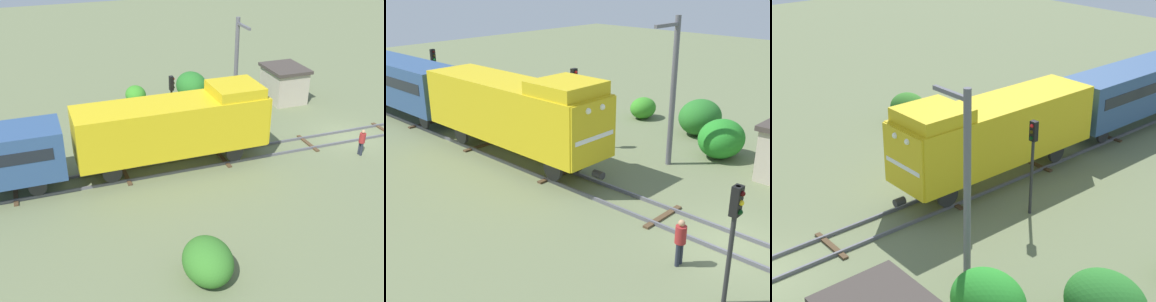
{
  "view_description": "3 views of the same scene",
  "coord_description": "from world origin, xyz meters",
  "views": [
    {
      "loc": [
        -23.89,
        19.64,
        14.12
      ],
      "look_at": [
        -1.49,
        11.62,
        1.71
      ],
      "focal_mm": 45.0,
      "sensor_mm": 36.0,
      "label": 1
    },
    {
      "loc": [
        -14.78,
        -6.25,
        9.31
      ],
      "look_at": [
        0.37,
        8.08,
        1.46
      ],
      "focal_mm": 45.0,
      "sensor_mm": 36.0,
      "label": 2
    },
    {
      "loc": [
        19.08,
        -6.14,
        13.4
      ],
      "look_at": [
        -0.66,
        10.79,
        1.83
      ],
      "focal_mm": 55.0,
      "sensor_mm": 36.0,
      "label": 3
    }
  ],
  "objects": [
    {
      "name": "bush_near",
      "position": [
        -9.56,
        13.81,
        0.93
      ],
      "size": [
        2.56,
        2.1,
        1.86
      ],
      "primitive_type": "ellipsoid",
      "color": "#337326",
      "rests_on": "ground"
    },
    {
      "name": "catenary_mast",
      "position": [
        4.93,
        6.09,
        3.94
      ],
      "size": [
        1.94,
        0.28,
        7.4
      ],
      "color": "#595960",
      "rests_on": "ground"
    },
    {
      "name": "traffic_signal_mid",
      "position": [
        3.4,
        11.22,
        3.09
      ],
      "size": [
        0.32,
        0.34,
        4.46
      ],
      "color": "#262628",
      "rests_on": "ground"
    },
    {
      "name": "locomotive",
      "position": [
        0.0,
        12.09,
        2.77
      ],
      "size": [
        2.9,
        11.6,
        4.6
      ],
      "color": "gold",
      "rests_on": "railway_track"
    },
    {
      "name": "bush_far",
      "position": [
        7.72,
        4.65,
        1.02
      ],
      "size": [
        2.81,
        2.3,
        2.05
      ],
      "primitive_type": "ellipsoid",
      "color": "#258226",
      "rests_on": "ground"
    },
    {
      "name": "passenger_car_leading",
      "position": [
        0.0,
        25.43,
        2.52
      ],
      "size": [
        2.84,
        14.0,
        3.66
      ],
      "color": "#2D4C7A",
      "rests_on": "railway_track"
    }
  ]
}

